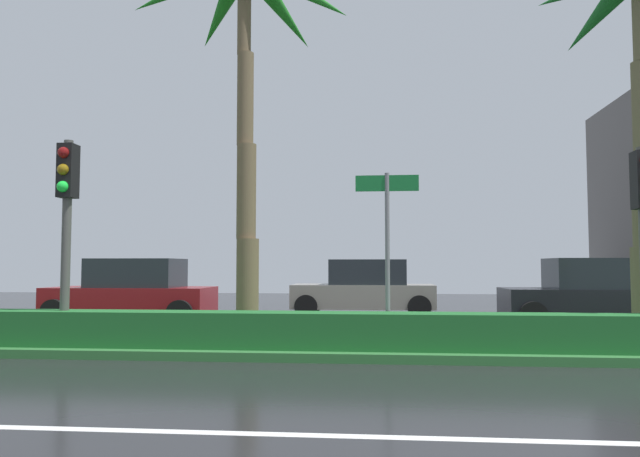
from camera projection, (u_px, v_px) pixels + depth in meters
ground_plane at (434, 344)px, 12.22m from camera, size 90.00×42.00×0.10m
near_lane_divider_stripe at (510, 440)px, 5.26m from camera, size 81.00×0.14×0.01m
median_strip at (439, 344)px, 11.23m from camera, size 85.50×4.00×0.15m
median_hedge at (448, 332)px, 9.86m from camera, size 76.50×0.70×0.60m
palm_tree_mid_left at (242, 12)px, 12.48m from camera, size 4.82×4.60×8.21m
traffic_signal_median_left at (67, 203)px, 10.64m from camera, size 0.28×0.43×3.61m
street_name_sign at (387, 234)px, 10.48m from camera, size 1.10×0.08×3.00m
car_in_traffic_leading at (133, 292)px, 16.12m from camera, size 4.30×2.02×1.72m
car_in_traffic_second at (364, 289)px, 18.47m from camera, size 4.30×2.02×1.72m
car_in_traffic_third at (593, 294)px, 15.11m from camera, size 4.30×2.02×1.72m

